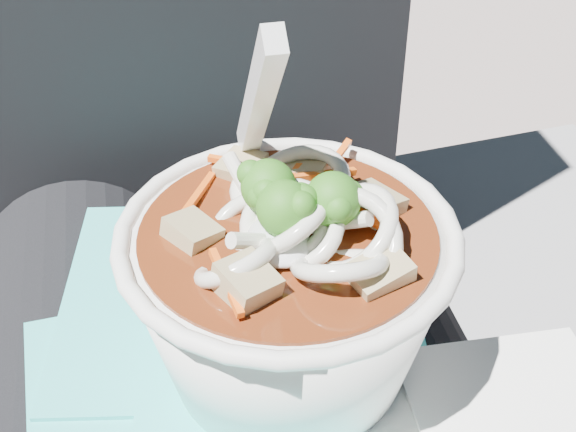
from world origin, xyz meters
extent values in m
cube|color=#2FC5C1|center=(-0.05, 0.01, 0.57)|extent=(0.14, 0.15, 0.00)
cube|color=#2FC5C1|center=(0.03, 0.05, 0.57)|extent=(0.15, 0.16, 0.00)
cube|color=#2FC5C1|center=(-0.01, 0.07, 0.57)|extent=(0.20, 0.21, 0.00)
cube|color=#2FC5C1|center=(0.03, -0.01, 0.58)|extent=(0.19, 0.19, 0.00)
cube|color=white|center=(0.14, -0.06, 0.59)|extent=(0.11, 0.11, 0.00)
torus|color=white|center=(0.03, 0.00, 0.67)|extent=(0.17, 0.17, 0.01)
cylinder|color=#4B1C0A|center=(0.03, 0.00, 0.67)|extent=(0.15, 0.15, 0.01)
torus|color=silver|center=(0.00, -0.02, 0.68)|extent=(0.06, 0.05, 0.04)
torus|color=silver|center=(0.06, -0.01, 0.68)|extent=(0.06, 0.07, 0.05)
torus|color=silver|center=(0.03, 0.00, 0.68)|extent=(0.06, 0.07, 0.04)
torus|color=silver|center=(0.01, 0.00, 0.68)|extent=(0.05, 0.06, 0.04)
torus|color=silver|center=(0.03, 0.02, 0.67)|extent=(0.06, 0.06, 0.02)
torus|color=silver|center=(0.03, 0.00, 0.68)|extent=(0.05, 0.06, 0.05)
torus|color=silver|center=(0.03, 0.04, 0.67)|extent=(0.05, 0.05, 0.02)
torus|color=silver|center=(0.05, -0.03, 0.68)|extent=(0.05, 0.05, 0.03)
torus|color=silver|center=(0.05, -0.02, 0.68)|extent=(0.08, 0.06, 0.05)
torus|color=silver|center=(0.03, 0.00, 0.68)|extent=(0.06, 0.07, 0.03)
torus|color=silver|center=(0.04, 0.03, 0.68)|extent=(0.07, 0.07, 0.03)
cylinder|color=silver|center=(0.02, 0.01, 0.68)|extent=(0.02, 0.04, 0.02)
cylinder|color=silver|center=(0.05, 0.00, 0.68)|extent=(0.03, 0.03, 0.02)
cylinder|color=silver|center=(0.01, -0.01, 0.68)|extent=(0.04, 0.02, 0.03)
cylinder|color=silver|center=(0.01, 0.04, 0.68)|extent=(0.02, 0.04, 0.02)
cylinder|color=silver|center=(0.03, 0.03, 0.68)|extent=(0.02, 0.03, 0.03)
cylinder|color=#73A34F|center=(0.05, 0.00, 0.68)|extent=(0.01, 0.01, 0.02)
sphere|color=#1E5D15|center=(0.05, 0.00, 0.70)|extent=(0.03, 0.03, 0.03)
sphere|color=#1E5D15|center=(0.06, 0.00, 0.70)|extent=(0.01, 0.01, 0.01)
sphere|color=#1E5D15|center=(0.05, -0.01, 0.70)|extent=(0.01, 0.01, 0.01)
sphere|color=#1E5D15|center=(0.04, 0.00, 0.70)|extent=(0.01, 0.01, 0.01)
sphere|color=#1E5D15|center=(0.04, 0.00, 0.70)|extent=(0.01, 0.01, 0.01)
cylinder|color=#73A34F|center=(0.02, 0.01, 0.68)|extent=(0.01, 0.01, 0.02)
sphere|color=#1E5D15|center=(0.02, 0.01, 0.70)|extent=(0.03, 0.03, 0.03)
sphere|color=#1E5D15|center=(0.02, 0.01, 0.70)|extent=(0.01, 0.01, 0.01)
sphere|color=#1E5D15|center=(0.01, 0.02, 0.70)|extent=(0.01, 0.01, 0.01)
sphere|color=#1E5D15|center=(0.02, 0.01, 0.70)|extent=(0.01, 0.01, 0.01)
sphere|color=#1E5D15|center=(0.02, 0.02, 0.70)|extent=(0.01, 0.01, 0.01)
cylinder|color=#73A34F|center=(0.03, 0.00, 0.68)|extent=(0.01, 0.01, 0.02)
sphere|color=#1E5D15|center=(0.03, 0.00, 0.70)|extent=(0.03, 0.03, 0.03)
sphere|color=#1E5D15|center=(0.04, -0.01, 0.70)|extent=(0.01, 0.01, 0.01)
sphere|color=#1E5D15|center=(0.03, -0.01, 0.70)|extent=(0.01, 0.01, 0.01)
sphere|color=#1E5D15|center=(0.03, -0.01, 0.70)|extent=(0.01, 0.01, 0.01)
sphere|color=#1E5D15|center=(0.03, 0.00, 0.70)|extent=(0.01, 0.01, 0.01)
cube|color=#FB5F15|center=(-0.01, -0.03, 0.68)|extent=(0.01, 0.04, 0.01)
cube|color=#FB5F15|center=(0.06, 0.04, 0.68)|extent=(0.04, 0.04, 0.02)
cube|color=#FB5F15|center=(0.05, 0.03, 0.69)|extent=(0.04, 0.01, 0.01)
cube|color=#FB5F15|center=(0.03, 0.03, 0.69)|extent=(0.03, 0.04, 0.01)
cube|color=#FB5F15|center=(0.07, 0.00, 0.68)|extent=(0.03, 0.04, 0.01)
cube|color=#FB5F15|center=(-0.01, 0.03, 0.68)|extent=(0.03, 0.05, 0.01)
cube|color=#FB5F15|center=(0.03, 0.06, 0.68)|extent=(0.05, 0.03, 0.00)
cube|color=#FB5F15|center=(0.05, 0.00, 0.68)|extent=(0.06, 0.01, 0.01)
cube|color=#FB5F15|center=(0.02, 0.02, 0.68)|extent=(0.01, 0.05, 0.01)
cube|color=#978055|center=(0.07, 0.01, 0.68)|extent=(0.04, 0.04, 0.02)
cube|color=#978055|center=(0.05, 0.04, 0.68)|extent=(0.03, 0.03, 0.02)
cube|color=#978055|center=(0.02, 0.06, 0.68)|extent=(0.03, 0.03, 0.02)
cube|color=#978055|center=(-0.02, 0.01, 0.68)|extent=(0.03, 0.03, 0.02)
cube|color=#978055|center=(0.00, -0.04, 0.68)|extent=(0.03, 0.03, 0.02)
cube|color=#978055|center=(0.06, -0.04, 0.68)|extent=(0.03, 0.03, 0.02)
ellipsoid|color=white|center=(0.02, -0.01, 0.68)|extent=(0.03, 0.04, 0.01)
cube|color=white|center=(0.02, 0.04, 0.73)|extent=(0.01, 0.09, 0.11)
camera|label=1|loc=(-0.04, -0.30, 0.92)|focal=50.00mm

